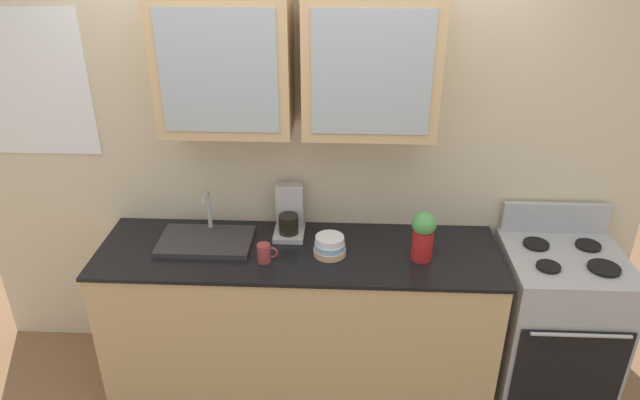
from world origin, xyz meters
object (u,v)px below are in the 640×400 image
at_px(vase, 423,234).
at_px(bowl_stack, 330,246).
at_px(sink_faucet, 206,240).
at_px(coffee_maker, 289,216).
at_px(stove_range, 553,323).
at_px(cup_near_sink, 265,253).

bearing_deg(vase, bowl_stack, 177.71).
xyz_separation_m(sink_faucet, coffee_maker, (0.46, 0.14, 0.09)).
relative_size(vase, coffee_maker, 0.96).
height_order(vase, coffee_maker, coffee_maker).
bearing_deg(stove_range, sink_faucet, 178.46).
xyz_separation_m(stove_range, sink_faucet, (-1.98, 0.05, 0.46)).
bearing_deg(cup_near_sink, vase, 4.67).
relative_size(stove_range, cup_near_sink, 9.86).
distance_m(sink_faucet, cup_near_sink, 0.39).
relative_size(stove_range, sink_faucet, 2.10).
bearing_deg(coffee_maker, vase, -18.10).
bearing_deg(coffee_maker, bowl_stack, -42.59).
distance_m(sink_faucet, coffee_maker, 0.48).
bearing_deg(cup_near_sink, sink_faucet, 154.34).
bearing_deg(bowl_stack, sink_faucet, 173.26).
height_order(sink_faucet, cup_near_sink, sink_faucet).
xyz_separation_m(cup_near_sink, coffee_maker, (0.10, 0.31, 0.06)).
bearing_deg(coffee_maker, cup_near_sink, -108.76).
bearing_deg(cup_near_sink, stove_range, 4.09).
xyz_separation_m(stove_range, coffee_maker, (-1.52, 0.19, 0.55)).
relative_size(bowl_stack, cup_near_sink, 1.60).
distance_m(vase, coffee_maker, 0.77).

